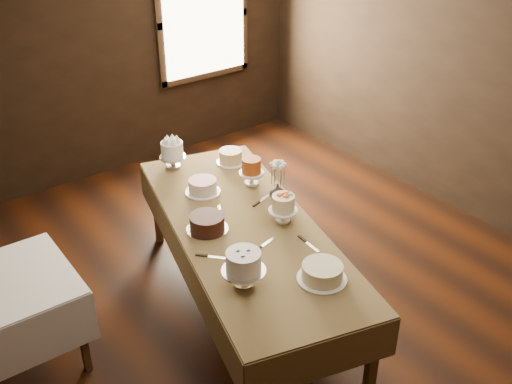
% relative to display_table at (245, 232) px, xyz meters
% --- Properties ---
extents(floor, '(5.00, 6.00, 0.01)m').
position_rel_display_table_xyz_m(floor, '(0.25, -0.02, -0.76)').
color(floor, black).
rests_on(floor, ground).
extents(wall_back, '(5.00, 0.02, 2.80)m').
position_rel_display_table_xyz_m(wall_back, '(0.25, 2.98, 0.64)').
color(wall_back, black).
rests_on(wall_back, ground).
extents(wall_right, '(0.02, 6.00, 2.80)m').
position_rel_display_table_xyz_m(wall_right, '(2.75, -0.02, 0.64)').
color(wall_right, black).
rests_on(wall_right, ground).
extents(window, '(1.10, 0.05, 1.30)m').
position_rel_display_table_xyz_m(window, '(1.55, 2.92, 0.84)').
color(window, '#FFEABF').
rests_on(window, wall_back).
extents(display_table, '(1.69, 2.84, 0.82)m').
position_rel_display_table_xyz_m(display_table, '(0.00, 0.00, 0.00)').
color(display_table, '#483019').
rests_on(display_table, ground).
extents(side_table, '(0.90, 0.90, 0.75)m').
position_rel_display_table_xyz_m(side_table, '(-1.67, 0.51, -0.10)').
color(side_table, '#483019').
rests_on(side_table, ground).
extents(cake_meringue, '(0.28, 0.28, 0.25)m').
position_rel_display_table_xyz_m(cake_meringue, '(0.06, 1.18, 0.18)').
color(cake_meringue, silver).
rests_on(cake_meringue, display_table).
extents(cake_speckled, '(0.30, 0.30, 0.13)m').
position_rel_display_table_xyz_m(cake_speckled, '(0.52, 0.93, 0.12)').
color(cake_speckled, white).
rests_on(cake_speckled, display_table).
extents(cake_lattice, '(0.34, 0.34, 0.11)m').
position_rel_display_table_xyz_m(cake_lattice, '(0.02, 0.62, 0.11)').
color(cake_lattice, white).
rests_on(cake_lattice, display_table).
extents(cake_caramel, '(0.22, 0.22, 0.25)m').
position_rel_display_table_xyz_m(cake_caramel, '(0.43, 0.49, 0.17)').
color(cake_caramel, white).
rests_on(cake_caramel, display_table).
extents(cake_chocolate, '(0.36, 0.36, 0.12)m').
position_rel_display_table_xyz_m(cake_chocolate, '(-0.26, 0.12, 0.12)').
color(cake_chocolate, silver).
rests_on(cake_chocolate, display_table).
extents(cake_flowers, '(0.23, 0.23, 0.24)m').
position_rel_display_table_xyz_m(cake_flowers, '(0.27, -0.13, 0.16)').
color(cake_flowers, white).
rests_on(cake_flowers, display_table).
extents(cake_swirl, '(0.30, 0.30, 0.27)m').
position_rel_display_table_xyz_m(cake_swirl, '(-0.43, -0.58, 0.18)').
color(cake_swirl, silver).
rests_on(cake_swirl, display_table).
extents(cake_cream, '(0.34, 0.34, 0.12)m').
position_rel_display_table_xyz_m(cake_cream, '(0.02, -0.85, 0.12)').
color(cake_cream, white).
rests_on(cake_cream, display_table).
extents(cake_server_a, '(0.24, 0.08, 0.01)m').
position_rel_display_table_xyz_m(cake_server_a, '(-0.00, -0.29, 0.07)').
color(cake_server_a, silver).
rests_on(cake_server_a, display_table).
extents(cake_server_b, '(0.04, 0.24, 0.01)m').
position_rel_display_table_xyz_m(cake_server_b, '(0.22, -0.53, 0.07)').
color(cake_server_b, silver).
rests_on(cake_server_b, display_table).
extents(cake_server_c, '(0.13, 0.22, 0.01)m').
position_rel_display_table_xyz_m(cake_server_c, '(-0.03, 0.30, 0.07)').
color(cake_server_c, silver).
rests_on(cake_server_c, display_table).
extents(cake_server_d, '(0.23, 0.10, 0.01)m').
position_rel_display_table_xyz_m(cake_server_d, '(0.37, 0.23, 0.07)').
color(cake_server_d, silver).
rests_on(cake_server_d, display_table).
extents(cake_server_e, '(0.18, 0.19, 0.01)m').
position_rel_display_table_xyz_m(cake_server_e, '(-0.40, -0.23, 0.07)').
color(cake_server_e, silver).
rests_on(cake_server_e, display_table).
extents(flower_vase, '(0.17, 0.17, 0.14)m').
position_rel_display_table_xyz_m(flower_vase, '(0.45, 0.15, 0.13)').
color(flower_vase, '#2D2823').
rests_on(flower_vase, display_table).
extents(flower_bouquet, '(0.14, 0.14, 0.20)m').
position_rel_display_table_xyz_m(flower_bouquet, '(0.45, 0.15, 0.32)').
color(flower_bouquet, white).
rests_on(flower_bouquet, flower_vase).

